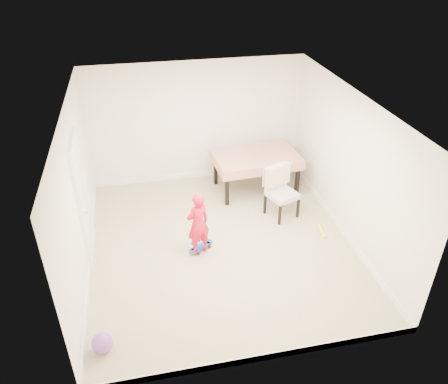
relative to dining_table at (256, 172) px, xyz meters
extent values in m
plane|color=tan|center=(-1.11, -1.72, -0.40)|extent=(5.00, 5.00, 0.00)
cube|color=white|center=(-1.11, -1.72, 2.18)|extent=(4.50, 5.00, 0.04)
cube|color=white|center=(-1.11, 0.76, 0.90)|extent=(4.50, 0.04, 2.60)
cube|color=white|center=(-1.11, -4.20, 0.90)|extent=(4.50, 0.04, 2.60)
cube|color=white|center=(-3.34, -1.72, 0.90)|extent=(0.04, 5.00, 2.60)
cube|color=white|center=(1.12, -1.72, 0.90)|extent=(0.04, 5.00, 2.60)
cube|color=white|center=(-3.33, -1.42, 0.62)|extent=(0.11, 0.94, 2.11)
cube|color=white|center=(-1.11, 0.77, -0.34)|extent=(4.50, 0.02, 0.12)
cube|color=white|center=(-1.11, -4.21, -0.34)|extent=(4.50, 0.02, 0.12)
cube|color=white|center=(-3.35, -1.72, -0.34)|extent=(0.02, 5.00, 0.12)
cube|color=white|center=(1.13, -1.72, -0.34)|extent=(0.02, 5.00, 0.12)
imported|color=red|center=(-1.52, -1.87, 0.17)|extent=(0.49, 0.42, 1.15)
sphere|color=purple|center=(-3.09, -3.61, -0.26)|extent=(0.28, 0.28, 0.28)
cylinder|color=#FFF71A|center=(0.78, -1.77, -0.37)|extent=(0.10, 0.40, 0.06)
camera|label=1|loc=(-2.33, -7.72, 4.43)|focal=35.00mm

